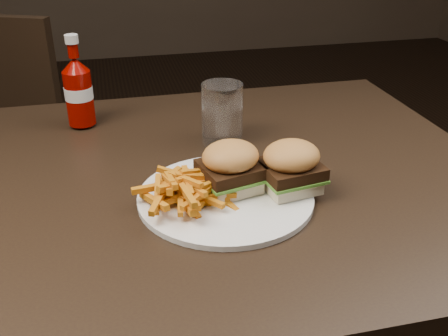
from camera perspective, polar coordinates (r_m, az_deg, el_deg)
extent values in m
cube|color=black|center=(0.89, -8.38, -2.25)|extent=(1.20, 0.80, 0.04)
cube|color=black|center=(1.80, -19.55, 1.63)|extent=(0.58, 0.58, 0.04)
cylinder|color=white|center=(0.81, 0.16, -3.15)|extent=(0.27, 0.27, 0.01)
cube|color=beige|center=(0.81, 0.70, -1.65)|extent=(0.09, 0.09, 0.02)
cube|color=beige|center=(0.82, 7.17, -1.58)|extent=(0.09, 0.09, 0.02)
cylinder|color=#7D0500|center=(1.09, -15.46, 7.37)|extent=(0.07, 0.07, 0.11)
cylinder|color=white|center=(0.98, -0.20, 5.77)|extent=(0.08, 0.08, 0.12)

